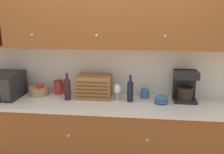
{
  "coord_description": "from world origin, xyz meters",
  "views": [
    {
      "loc": [
        0.33,
        -3.06,
        1.9
      ],
      "look_at": [
        0.0,
        -0.23,
        1.2
      ],
      "focal_mm": 40.0,
      "sensor_mm": 36.0,
      "label": 1
    }
  ],
  "objects_px": {
    "mug": "(145,94)",
    "second_wine_bottle": "(67,88)",
    "wine_glass": "(117,90)",
    "fruit_basket": "(39,91)",
    "wine_bottle": "(130,90)",
    "storage_canister": "(59,87)",
    "bread_box": "(94,87)",
    "coffee_maker": "(185,86)",
    "bowl_stack_on_counter": "(161,100)"
  },
  "relations": [
    {
      "from": "mug",
      "to": "coffee_maker",
      "type": "xyz_separation_m",
      "value": [
        0.46,
        -0.06,
        0.13
      ]
    },
    {
      "from": "fruit_basket",
      "to": "wine_glass",
      "type": "bearing_deg",
      "value": -5.87
    },
    {
      "from": "bread_box",
      "to": "coffee_maker",
      "type": "distance_m",
      "value": 1.08
    },
    {
      "from": "fruit_basket",
      "to": "wine_bottle",
      "type": "bearing_deg",
      "value": -5.61
    },
    {
      "from": "fruit_basket",
      "to": "second_wine_bottle",
      "type": "height_order",
      "value": "second_wine_bottle"
    },
    {
      "from": "fruit_basket",
      "to": "mug",
      "type": "distance_m",
      "value": 1.32
    },
    {
      "from": "storage_canister",
      "to": "second_wine_bottle",
      "type": "relative_size",
      "value": 0.53
    },
    {
      "from": "wine_bottle",
      "to": "storage_canister",
      "type": "bearing_deg",
      "value": 168.02
    },
    {
      "from": "fruit_basket",
      "to": "second_wine_bottle",
      "type": "distance_m",
      "value": 0.44
    },
    {
      "from": "storage_canister",
      "to": "mug",
      "type": "relative_size",
      "value": 1.6
    },
    {
      "from": "second_wine_bottle",
      "to": "wine_glass",
      "type": "distance_m",
      "value": 0.59
    },
    {
      "from": "wine_glass",
      "to": "wine_bottle",
      "type": "relative_size",
      "value": 0.64
    },
    {
      "from": "bread_box",
      "to": "bowl_stack_on_counter",
      "type": "xyz_separation_m",
      "value": [
        0.8,
        -0.12,
        -0.09
      ]
    },
    {
      "from": "storage_canister",
      "to": "second_wine_bottle",
      "type": "distance_m",
      "value": 0.29
    },
    {
      "from": "mug",
      "to": "fruit_basket",
      "type": "bearing_deg",
      "value": -178.14
    },
    {
      "from": "storage_canister",
      "to": "wine_glass",
      "type": "distance_m",
      "value": 0.8
    },
    {
      "from": "fruit_basket",
      "to": "mug",
      "type": "bearing_deg",
      "value": 1.86
    },
    {
      "from": "coffee_maker",
      "to": "wine_glass",
      "type": "bearing_deg",
      "value": -173.54
    },
    {
      "from": "wine_glass",
      "to": "mug",
      "type": "relative_size",
      "value": 1.88
    },
    {
      "from": "coffee_maker",
      "to": "second_wine_bottle",
      "type": "bearing_deg",
      "value": -174.95
    },
    {
      "from": "second_wine_bottle",
      "to": "coffee_maker",
      "type": "distance_m",
      "value": 1.38
    },
    {
      "from": "bowl_stack_on_counter",
      "to": "second_wine_bottle",
      "type": "bearing_deg",
      "value": 179.91
    },
    {
      "from": "wine_glass",
      "to": "mug",
      "type": "distance_m",
      "value": 0.36
    },
    {
      "from": "storage_canister",
      "to": "second_wine_bottle",
      "type": "height_order",
      "value": "second_wine_bottle"
    },
    {
      "from": "bread_box",
      "to": "wine_bottle",
      "type": "relative_size",
      "value": 1.31
    },
    {
      "from": "bread_box",
      "to": "wine_glass",
      "type": "bearing_deg",
      "value": -17.14
    },
    {
      "from": "storage_canister",
      "to": "bowl_stack_on_counter",
      "type": "relative_size",
      "value": 1.09
    },
    {
      "from": "second_wine_bottle",
      "to": "bread_box",
      "type": "xyz_separation_m",
      "value": [
        0.3,
        0.12,
        -0.01
      ]
    },
    {
      "from": "mug",
      "to": "wine_glass",
      "type": "bearing_deg",
      "value": -155.53
    },
    {
      "from": "mug",
      "to": "coffee_maker",
      "type": "bearing_deg",
      "value": -7.12
    },
    {
      "from": "second_wine_bottle",
      "to": "mug",
      "type": "relative_size",
      "value": 3.03
    },
    {
      "from": "coffee_maker",
      "to": "mug",
      "type": "bearing_deg",
      "value": 172.88
    },
    {
      "from": "fruit_basket",
      "to": "wine_glass",
      "type": "xyz_separation_m",
      "value": [
        1.0,
        -0.1,
        0.08
      ]
    },
    {
      "from": "storage_canister",
      "to": "wine_bottle",
      "type": "height_order",
      "value": "wine_bottle"
    },
    {
      "from": "bread_box",
      "to": "bowl_stack_on_counter",
      "type": "height_order",
      "value": "bread_box"
    },
    {
      "from": "wine_glass",
      "to": "bread_box",
      "type": "bearing_deg",
      "value": 162.86
    },
    {
      "from": "wine_glass",
      "to": "mug",
      "type": "bearing_deg",
      "value": 24.47
    },
    {
      "from": "mug",
      "to": "bowl_stack_on_counter",
      "type": "xyz_separation_m",
      "value": [
        0.18,
        -0.18,
        -0.01
      ]
    },
    {
      "from": "storage_canister",
      "to": "bread_box",
      "type": "relative_size",
      "value": 0.41
    },
    {
      "from": "coffee_maker",
      "to": "fruit_basket",
      "type": "bearing_deg",
      "value": 179.53
    },
    {
      "from": "bread_box",
      "to": "coffee_maker",
      "type": "bearing_deg",
      "value": -0.1
    },
    {
      "from": "wine_glass",
      "to": "bowl_stack_on_counter",
      "type": "bearing_deg",
      "value": -3.9
    },
    {
      "from": "wine_glass",
      "to": "coffee_maker",
      "type": "distance_m",
      "value": 0.79
    },
    {
      "from": "fruit_basket",
      "to": "bowl_stack_on_counter",
      "type": "relative_size",
      "value": 1.53
    },
    {
      "from": "storage_canister",
      "to": "mug",
      "type": "xyz_separation_m",
      "value": [
        1.09,
        -0.04,
        -0.03
      ]
    },
    {
      "from": "bread_box",
      "to": "bowl_stack_on_counter",
      "type": "bearing_deg",
      "value": -8.89
    },
    {
      "from": "bread_box",
      "to": "mug",
      "type": "bearing_deg",
      "value": 5.18
    },
    {
      "from": "fruit_basket",
      "to": "coffee_maker",
      "type": "distance_m",
      "value": 1.79
    },
    {
      "from": "fruit_basket",
      "to": "wine_glass",
      "type": "distance_m",
      "value": 1.01
    },
    {
      "from": "mug",
      "to": "second_wine_bottle",
      "type": "bearing_deg",
      "value": -168.88
    }
  ]
}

